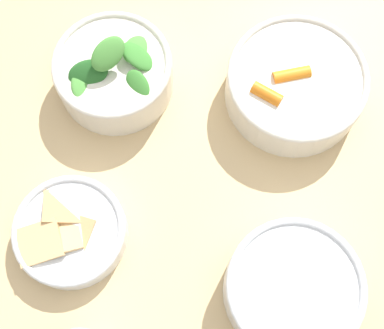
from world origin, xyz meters
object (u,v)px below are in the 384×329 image
Objects in this scene: bowl_beans_hotdog at (292,289)px; bowl_cookies at (70,231)px; bowl_carrots at (295,84)px; bowl_greens at (114,72)px.

bowl_cookies is at bearing -92.01° from bowl_beans_hotdog.
bowl_carrots is 1.32× the size of bowl_cookies.
bowl_beans_hotdog is (0.24, 0.30, -0.00)m from bowl_greens.
bowl_carrots is 1.16× the size of bowl_beans_hotdog.
bowl_carrots and bowl_beans_hotdog have the same top height.
bowl_cookies is (-0.01, -0.30, -0.01)m from bowl_beans_hotdog.
bowl_beans_hotdog is at bearing 87.99° from bowl_cookies.
bowl_greens is at bearing -179.72° from bowl_cookies.
bowl_beans_hotdog is (0.28, 0.04, -0.00)m from bowl_carrots.
bowl_cookies is (0.23, 0.00, -0.02)m from bowl_greens.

